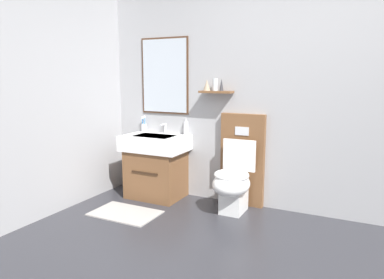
{
  "coord_description": "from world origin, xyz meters",
  "views": [
    {
      "loc": [
        0.46,
        -1.99,
        1.39
      ],
      "look_at": [
        -1.15,
        1.24,
        0.75
      ],
      "focal_mm": 33.67,
      "sensor_mm": 36.0,
      "label": 1
    }
  ],
  "objects_px": {
    "toothbrush_cup": "(144,127)",
    "soap_dispenser": "(186,128)",
    "vanity_sink_left": "(156,164)",
    "toilet": "(237,175)"
  },
  "relations": [
    {
      "from": "toothbrush_cup",
      "to": "soap_dispenser",
      "type": "xyz_separation_m",
      "value": [
        0.57,
        0.01,
        0.03
      ]
    },
    {
      "from": "vanity_sink_left",
      "to": "toothbrush_cup",
      "type": "bearing_deg",
      "value": 147.06
    },
    {
      "from": "toothbrush_cup",
      "to": "soap_dispenser",
      "type": "distance_m",
      "value": 0.57
    },
    {
      "from": "toilet",
      "to": "vanity_sink_left",
      "type": "bearing_deg",
      "value": -178.8
    },
    {
      "from": "vanity_sink_left",
      "to": "soap_dispenser",
      "type": "xyz_separation_m",
      "value": [
        0.29,
        0.19,
        0.42
      ]
    },
    {
      "from": "vanity_sink_left",
      "to": "toilet",
      "type": "bearing_deg",
      "value": 1.2
    },
    {
      "from": "vanity_sink_left",
      "to": "toothbrush_cup",
      "type": "distance_m",
      "value": 0.52
    },
    {
      "from": "toilet",
      "to": "toothbrush_cup",
      "type": "relative_size",
      "value": 5.14
    },
    {
      "from": "vanity_sink_left",
      "to": "toilet",
      "type": "height_order",
      "value": "toilet"
    },
    {
      "from": "vanity_sink_left",
      "to": "toilet",
      "type": "xyz_separation_m",
      "value": [
        0.97,
        0.02,
        -0.01
      ]
    }
  ]
}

